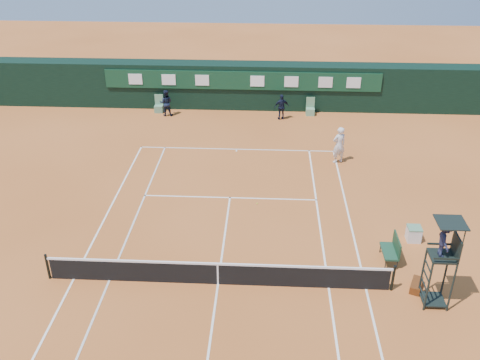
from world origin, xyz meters
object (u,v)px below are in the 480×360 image
(player_bench, at_px, (393,248))
(cooler, at_px, (414,234))
(player, at_px, (339,145))
(umpire_chair, at_px, (444,246))
(tennis_net, at_px, (218,273))

(player_bench, xyz_separation_m, cooler, (1.20, 1.50, -0.27))
(player_bench, distance_m, player, 8.84)
(player_bench, bearing_deg, umpire_chair, -67.72)
(umpire_chair, distance_m, player_bench, 3.20)
(player, bearing_deg, umpire_chair, 77.84)
(tennis_net, bearing_deg, player_bench, 14.89)
(tennis_net, distance_m, umpire_chair, 7.98)
(cooler, distance_m, player, 7.67)
(tennis_net, relative_size, cooler, 20.00)
(umpire_chair, xyz_separation_m, player, (-2.16, 11.16, -1.44))
(tennis_net, relative_size, player, 6.32)
(umpire_chair, bearing_deg, cooler, 86.82)
(umpire_chair, height_order, player, umpire_chair)
(cooler, bearing_deg, tennis_net, -157.51)
(umpire_chair, bearing_deg, tennis_net, 175.42)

